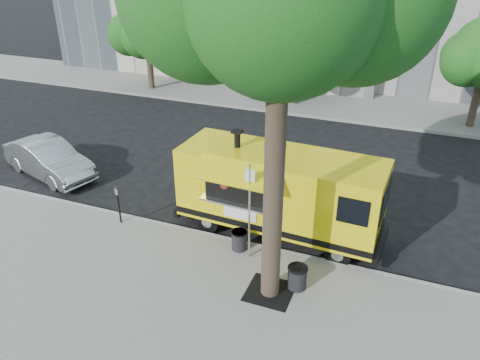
# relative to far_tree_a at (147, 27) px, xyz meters

# --- Properties ---
(ground) EXTENTS (120.00, 120.00, 0.00)m
(ground) POSITION_rel_far_tree_a_xyz_m (10.00, -12.30, -3.78)
(ground) COLOR black
(ground) RESTS_ON ground
(sidewalk) EXTENTS (60.00, 6.00, 0.15)m
(sidewalk) POSITION_rel_far_tree_a_xyz_m (10.00, -16.30, -3.70)
(sidewalk) COLOR gray
(sidewalk) RESTS_ON ground
(curb) EXTENTS (60.00, 0.14, 0.16)m
(curb) POSITION_rel_far_tree_a_xyz_m (10.00, -13.23, -3.70)
(curb) COLOR #999993
(curb) RESTS_ON ground
(far_sidewalk) EXTENTS (60.00, 5.00, 0.15)m
(far_sidewalk) POSITION_rel_far_tree_a_xyz_m (10.00, 1.20, -3.70)
(far_sidewalk) COLOR gray
(far_sidewalk) RESTS_ON ground
(tree_well) EXTENTS (1.20, 1.20, 0.02)m
(tree_well) POSITION_rel_far_tree_a_xyz_m (12.60, -15.10, -3.62)
(tree_well) COLOR black
(tree_well) RESTS_ON sidewalk
(far_tree_a) EXTENTS (3.42, 3.42, 5.36)m
(far_tree_a) POSITION_rel_far_tree_a_xyz_m (0.00, 0.00, 0.00)
(far_tree_a) COLOR #33261C
(far_tree_a) RESTS_ON far_sidewalk
(far_tree_b) EXTENTS (3.60, 3.60, 5.50)m
(far_tree_b) POSITION_rel_far_tree_a_xyz_m (9.00, 0.40, 0.06)
(far_tree_b) COLOR #33261C
(far_tree_b) RESTS_ON far_sidewalk
(sign_post) EXTENTS (0.28, 0.06, 3.00)m
(sign_post) POSITION_rel_far_tree_a_xyz_m (11.55, -13.85, -1.93)
(sign_post) COLOR silver
(sign_post) RESTS_ON sidewalk
(parking_meter) EXTENTS (0.11, 0.11, 1.33)m
(parking_meter) POSITION_rel_far_tree_a_xyz_m (7.00, -13.65, -2.79)
(parking_meter) COLOR black
(parking_meter) RESTS_ON sidewalk
(food_truck) EXTENTS (6.64, 3.18, 3.23)m
(food_truck) POSITION_rel_far_tree_a_xyz_m (11.87, -12.13, -2.26)
(food_truck) COLOR yellow
(food_truck) RESTS_ON ground
(sedan) EXTENTS (4.54, 2.68, 1.41)m
(sedan) POSITION_rel_far_tree_a_xyz_m (2.30, -11.53, -3.07)
(sedan) COLOR #B7BABF
(sedan) RESTS_ON ground
(trash_bin_left) EXTENTS (0.50, 0.50, 0.60)m
(trash_bin_left) POSITION_rel_far_tree_a_xyz_m (11.15, -13.60, -3.30)
(trash_bin_left) COLOR black
(trash_bin_left) RESTS_ON sidewalk
(trash_bin_right) EXTENTS (0.54, 0.54, 0.65)m
(trash_bin_right) POSITION_rel_far_tree_a_xyz_m (13.21, -14.66, -3.28)
(trash_bin_right) COLOR black
(trash_bin_right) RESTS_ON sidewalk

